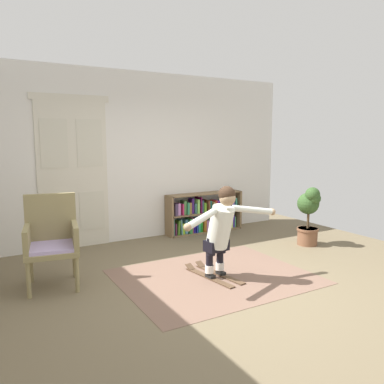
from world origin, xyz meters
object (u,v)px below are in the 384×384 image
Objects in this scene: potted_plant at (309,210)px; person_skier at (221,225)px; wicker_chair at (52,238)px; bookshelf at (204,214)px; skis_pair at (213,274)px.

person_skier reaches higher than potted_plant.
wicker_chair is at bearing 154.84° from person_skier.
bookshelf is at bearing 123.47° from potted_plant.
potted_plant is 0.66× the size of person_skier.
potted_plant is (4.05, -0.26, -0.00)m from wicker_chair.
wicker_chair is 4.06m from potted_plant.
potted_plant is at bearing -56.53° from bookshelf.
bookshelf is 1.68× the size of skis_pair.
bookshelf is 2.39m from skis_pair.
wicker_chair is 1.12× the size of potted_plant.
wicker_chair is 2.07m from person_skier.
bookshelf is 3.28m from wicker_chair.
skis_pair is at bearing -21.54° from wicker_chair.
wicker_chair reaches higher than bookshelf.
skis_pair is (1.85, -0.73, -0.56)m from wicker_chair.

